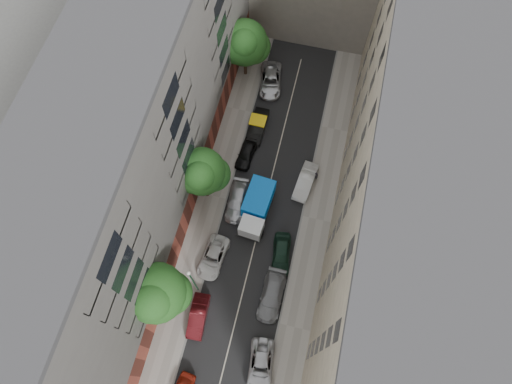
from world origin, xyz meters
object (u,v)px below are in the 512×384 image
(car_right_0, at_px, (261,365))
(car_right_1, at_px, (272,296))
(tarp_truck, at_px, (257,208))
(tree_mid, at_px, (202,173))
(tree_near, at_px, (157,295))
(car_right_2, at_px, (281,254))
(car_right_3, at_px, (305,181))
(car_left_1, at_px, (198,316))
(tree_far, at_px, (245,44))
(pedestrian, at_px, (315,176))
(car_left_2, at_px, (213,257))
(car_left_5, at_px, (258,126))
(car_left_6, at_px, (271,80))
(car_left_3, at_px, (237,201))
(lamp_post, at_px, (192,280))
(car_left_4, at_px, (246,153))

(car_right_0, xyz_separation_m, car_right_1, (-0.42, 6.20, 0.08))
(tarp_truck, relative_size, tree_mid, 0.77)
(tree_near, height_order, tree_mid, tree_near)
(tree_mid, bearing_deg, car_right_2, -27.09)
(car_right_3, bearing_deg, tarp_truck, -126.82)
(car_left_1, height_order, tree_mid, tree_mid)
(car_left_1, height_order, car_right_0, car_left_1)
(tree_far, distance_m, pedestrian, 16.17)
(tree_mid, xyz_separation_m, pedestrian, (10.50, 4.49, -4.57))
(car_left_2, xyz_separation_m, car_right_1, (6.40, -2.32, 0.10))
(car_left_5, height_order, tree_mid, tree_mid)
(car_left_6, distance_m, pedestrian, 13.17)
(pedestrian, bearing_deg, tree_mid, 7.13)
(car_left_3, bearing_deg, tarp_truck, -17.27)
(car_right_0, bearing_deg, tarp_truck, 97.32)
(car_left_6, bearing_deg, tree_far, 158.08)
(car_left_1, relative_size, lamp_post, 0.61)
(car_right_3, height_order, pedestrian, pedestrian)
(car_left_2, bearing_deg, car_right_3, 59.79)
(car_left_2, distance_m, car_left_5, 15.51)
(car_right_3, xyz_separation_m, tree_near, (-9.90, -15.59, 5.67))
(car_right_0, height_order, tree_near, tree_near)
(car_left_4, relative_size, tree_mid, 0.50)
(car_left_3, distance_m, car_right_0, 15.98)
(tarp_truck, relative_size, tree_far, 0.80)
(car_left_6, height_order, tree_near, tree_near)
(car_left_1, height_order, car_left_5, car_left_5)
(car_left_4, distance_m, tree_mid, 7.80)
(pedestrian, bearing_deg, car_right_2, 63.27)
(car_left_2, bearing_deg, tree_near, -110.77)
(car_right_3, distance_m, tree_mid, 11.32)
(car_right_3, bearing_deg, car_left_2, -118.26)
(tarp_truck, bearing_deg, car_left_4, 118.16)
(car_left_2, xyz_separation_m, car_right_2, (6.40, 1.88, 0.10))
(car_left_4, xyz_separation_m, tree_far, (-2.67, 10.61, 4.50))
(tarp_truck, relative_size, car_right_2, 1.41)
(car_left_1, distance_m, tree_near, 6.40)
(car_left_5, relative_size, car_right_1, 0.89)
(car_left_3, bearing_deg, car_right_2, -41.73)
(tarp_truck, height_order, pedestrian, tarp_truck)
(lamp_post, bearing_deg, car_left_2, 79.37)
(car_right_3, bearing_deg, car_right_1, -86.42)
(car_right_2, height_order, pedestrian, pedestrian)
(car_left_6, xyz_separation_m, car_right_0, (6.02, -30.34, -0.07))
(car_right_1, bearing_deg, car_right_0, -85.64)
(car_left_6, bearing_deg, car_left_5, -99.85)
(car_right_2, xyz_separation_m, tree_far, (-8.70, 20.61, 4.43))
(pedestrian, bearing_deg, tree_far, -64.19)
(car_left_4, relative_size, lamp_post, 0.57)
(car_right_2, distance_m, tree_far, 22.80)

